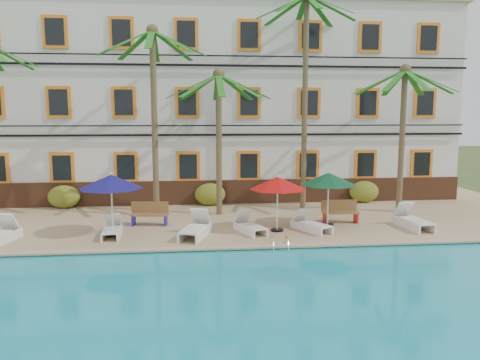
{
  "coord_description": "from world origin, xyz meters",
  "views": [
    {
      "loc": [
        -1.27,
        -16.01,
        4.7
      ],
      "look_at": [
        0.66,
        3.0,
        2.0
      ],
      "focal_mm": 35.0,
      "sensor_mm": 36.0,
      "label": 1
    }
  ],
  "objects": [
    {
      "name": "lounger_d",
      "position": [
        0.84,
        1.13,
        0.51
      ],
      "size": [
        1.18,
        1.8,
        0.8
      ],
      "color": "white",
      "rests_on": "pool_deck"
    },
    {
      "name": "shrub_left",
      "position": [
        -7.39,
        6.6,
        0.8
      ],
      "size": [
        1.5,
        0.9,
        1.1
      ],
      "primitive_type": "ellipsoid",
      "color": "#235D1A",
      "rests_on": "pool_deck"
    },
    {
      "name": "umbrella_blue",
      "position": [
        -4.26,
        1.3,
        2.24
      ],
      "size": [
        2.33,
        2.33,
        2.33
      ],
      "color": "black",
      "rests_on": "pool_deck"
    },
    {
      "name": "bench_right",
      "position": [
        4.75,
        2.4,
        0.72
      ],
      "size": [
        1.52,
        0.53,
        0.93
      ],
      "color": "olive",
      "rests_on": "pool_deck"
    },
    {
      "name": "umbrella_red",
      "position": [
        1.91,
        1.26,
        2.1
      ],
      "size": [
        2.17,
        2.17,
        2.17
      ],
      "color": "black",
      "rests_on": "pool_deck"
    },
    {
      "name": "shrub_mid",
      "position": [
        -0.45,
        6.6,
        0.8
      ],
      "size": [
        1.5,
        0.9,
        1.1
      ],
      "primitive_type": "ellipsoid",
      "color": "#235D1A",
      "rests_on": "pool_deck"
    },
    {
      "name": "lounger_c",
      "position": [
        -1.2,
        0.74,
        0.56
      ],
      "size": [
        1.29,
        2.15,
        0.96
      ],
      "color": "white",
      "rests_on": "pool_deck"
    },
    {
      "name": "palm_d",
      "position": [
        3.91,
        5.42,
        6.51
      ],
      "size": [
        4.56,
        4.56,
        9.95
      ],
      "color": "brown",
      "rests_on": "pool_deck"
    },
    {
      "name": "pool_deck",
      "position": [
        0.0,
        5.0,
        0.12
      ],
      "size": [
        30.0,
        12.0,
        0.25
      ],
      "primitive_type": "cube",
      "color": "tan",
      "rests_on": "ground"
    },
    {
      "name": "pool_coping",
      "position": [
        0.0,
        -0.9,
        0.28
      ],
      "size": [
        30.0,
        0.35,
        0.06
      ],
      "primitive_type": "cube",
      "color": "tan",
      "rests_on": "pool_deck"
    },
    {
      "name": "shrub_right",
      "position": [
        7.35,
        6.6,
        0.8
      ],
      "size": [
        1.5,
        0.9,
        1.1
      ],
      "primitive_type": "ellipsoid",
      "color": "#235D1A",
      "rests_on": "pool_deck"
    },
    {
      "name": "pool_ladder",
      "position": [
        1.58,
        -1.0,
        0.25
      ],
      "size": [
        0.54,
        0.74,
        0.74
      ],
      "color": "silver",
      "rests_on": "ground"
    },
    {
      "name": "palm_b",
      "position": [
        -2.88,
        4.42,
        5.5
      ],
      "size": [
        4.56,
        4.56,
        8.17
      ],
      "color": "brown",
      "rests_on": "pool_deck"
    },
    {
      "name": "lounger_f",
      "position": [
        7.3,
        1.21,
        0.56
      ],
      "size": [
        0.93,
        2.09,
        0.96
      ],
      "color": "white",
      "rests_on": "pool_deck"
    },
    {
      "name": "palm_c",
      "position": [
        -0.12,
        4.52,
        4.48
      ],
      "size": [
        4.56,
        4.56,
        6.41
      ],
      "color": "brown",
      "rests_on": "pool_deck"
    },
    {
      "name": "swimming_pool",
      "position": [
        0.0,
        -7.0,
        0.1
      ],
      "size": [
        26.0,
        12.0,
        0.2
      ],
      "primitive_type": "cube",
      "color": "#1799B0",
      "rests_on": "ground"
    },
    {
      "name": "bench_left",
      "position": [
        -3.03,
        2.78,
        0.72
      ],
      "size": [
        1.54,
        0.64,
        0.93
      ],
      "color": "olive",
      "rests_on": "pool_deck"
    },
    {
      "name": "umbrella_green",
      "position": [
        4.09,
        1.94,
        2.14
      ],
      "size": [
        2.21,
        2.21,
        2.22
      ],
      "color": "black",
      "rests_on": "pool_deck"
    },
    {
      "name": "lounger_e",
      "position": [
        3.2,
        1.15,
        0.52
      ],
      "size": [
        1.39,
        1.84,
        0.83
      ],
      "color": "white",
      "rests_on": "pool_deck"
    },
    {
      "name": "lounger_b",
      "position": [
        -4.26,
        1.09,
        0.51
      ],
      "size": [
        0.68,
        1.7,
        0.79
      ],
      "color": "white",
      "rests_on": "pool_deck"
    },
    {
      "name": "hotel_building",
      "position": [
        0.0,
        9.98,
        5.37
      ],
      "size": [
        25.4,
        6.44,
        10.22
      ],
      "color": "silver",
      "rests_on": "pool_deck"
    },
    {
      "name": "ground",
      "position": [
        0.0,
        0.0,
        0.0
      ],
      "size": [
        100.0,
        100.0,
        0.0
      ],
      "primitive_type": "plane",
      "color": "#384C23",
      "rests_on": "ground"
    },
    {
      "name": "palm_e",
      "position": [
        8.14,
        4.26,
        4.62
      ],
      "size": [
        4.56,
        4.56,
        6.65
      ],
      "color": "brown",
      "rests_on": "pool_deck"
    }
  ]
}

